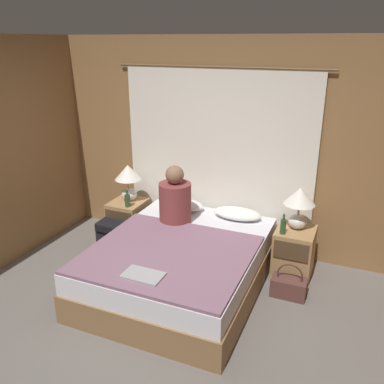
{
  "coord_description": "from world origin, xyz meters",
  "views": [
    {
      "loc": [
        1.54,
        -2.39,
        2.44
      ],
      "look_at": [
        0.0,
        1.25,
        0.96
      ],
      "focal_mm": 38.0,
      "sensor_mm": 36.0,
      "label": 1
    }
  ],
  "objects_px": {
    "nightstand_left": "(129,221)",
    "pillow_left": "(182,204)",
    "handbag_on_floor": "(289,286)",
    "beer_bottle_on_left_stand": "(127,200)",
    "lamp_left": "(128,177)",
    "laptop_on_bed": "(143,275)",
    "bed": "(181,265)",
    "lamp_right": "(299,202)",
    "person_left_in_bed": "(175,199)",
    "backpack_on_floor": "(113,237)",
    "nightstand_right": "(294,252)",
    "beer_bottle_on_right_stand": "(283,226)",
    "pillow_right": "(237,213)"
  },
  "relations": [
    {
      "from": "handbag_on_floor",
      "to": "backpack_on_floor",
      "type": "bearing_deg",
      "value": 179.55
    },
    {
      "from": "beer_bottle_on_right_stand",
      "to": "backpack_on_floor",
      "type": "height_order",
      "value": "beer_bottle_on_right_stand"
    },
    {
      "from": "nightstand_left",
      "to": "handbag_on_floor",
      "type": "distance_m",
      "value": 2.17
    },
    {
      "from": "beer_bottle_on_right_stand",
      "to": "pillow_left",
      "type": "bearing_deg",
      "value": 168.22
    },
    {
      "from": "pillow_right",
      "to": "laptop_on_bed",
      "type": "distance_m",
      "value": 1.58
    },
    {
      "from": "lamp_left",
      "to": "beer_bottle_on_right_stand",
      "type": "xyz_separation_m",
      "value": [
        1.96,
        -0.19,
        -0.22
      ]
    },
    {
      "from": "backpack_on_floor",
      "to": "bed",
      "type": "bearing_deg",
      "value": -15.43
    },
    {
      "from": "laptop_on_bed",
      "to": "person_left_in_bed",
      "type": "bearing_deg",
      "value": 101.88
    },
    {
      "from": "lamp_left",
      "to": "handbag_on_floor",
      "type": "relative_size",
      "value": 1.27
    },
    {
      "from": "beer_bottle_on_left_stand",
      "to": "nightstand_right",
      "type": "bearing_deg",
      "value": 3.93
    },
    {
      "from": "nightstand_right",
      "to": "lamp_left",
      "type": "height_order",
      "value": "lamp_left"
    },
    {
      "from": "bed",
      "to": "pillow_right",
      "type": "bearing_deg",
      "value": 66.63
    },
    {
      "from": "handbag_on_floor",
      "to": "bed",
      "type": "bearing_deg",
      "value": -166.36
    },
    {
      "from": "bed",
      "to": "lamp_right",
      "type": "bearing_deg",
      "value": 35.23
    },
    {
      "from": "laptop_on_bed",
      "to": "handbag_on_floor",
      "type": "xyz_separation_m",
      "value": [
        1.1,
        0.99,
        -0.44
      ]
    },
    {
      "from": "laptop_on_bed",
      "to": "lamp_left",
      "type": "bearing_deg",
      "value": 124.86
    },
    {
      "from": "nightstand_right",
      "to": "lamp_left",
      "type": "bearing_deg",
      "value": 178.53
    },
    {
      "from": "nightstand_left",
      "to": "laptop_on_bed",
      "type": "height_order",
      "value": "laptop_on_bed"
    },
    {
      "from": "beer_bottle_on_left_stand",
      "to": "laptop_on_bed",
      "type": "distance_m",
      "value": 1.58
    },
    {
      "from": "bed",
      "to": "beer_bottle_on_right_stand",
      "type": "relative_size",
      "value": 9.1
    },
    {
      "from": "pillow_left",
      "to": "lamp_left",
      "type": "bearing_deg",
      "value": -173.76
    },
    {
      "from": "bed",
      "to": "handbag_on_floor",
      "type": "bearing_deg",
      "value": 13.64
    },
    {
      "from": "nightstand_right",
      "to": "laptop_on_bed",
      "type": "distance_m",
      "value": 1.79
    },
    {
      "from": "person_left_in_bed",
      "to": "laptop_on_bed",
      "type": "bearing_deg",
      "value": -78.12
    },
    {
      "from": "pillow_right",
      "to": "person_left_in_bed",
      "type": "xyz_separation_m",
      "value": [
        -0.62,
        -0.36,
        0.21
      ]
    },
    {
      "from": "lamp_left",
      "to": "pillow_left",
      "type": "xyz_separation_m",
      "value": [
        0.69,
        0.08,
        -0.28
      ]
    },
    {
      "from": "nightstand_left",
      "to": "pillow_left",
      "type": "height_order",
      "value": "pillow_left"
    },
    {
      "from": "pillow_right",
      "to": "handbag_on_floor",
      "type": "xyz_separation_m",
      "value": [
        0.73,
        -0.55,
        -0.46
      ]
    },
    {
      "from": "lamp_right",
      "to": "pillow_right",
      "type": "height_order",
      "value": "lamp_right"
    },
    {
      "from": "bed",
      "to": "beer_bottle_on_right_stand",
      "type": "distance_m",
      "value": 1.14
    },
    {
      "from": "lamp_right",
      "to": "beer_bottle_on_right_stand",
      "type": "bearing_deg",
      "value": -121.42
    },
    {
      "from": "lamp_left",
      "to": "person_left_in_bed",
      "type": "height_order",
      "value": "person_left_in_bed"
    },
    {
      "from": "lamp_left",
      "to": "beer_bottle_on_left_stand",
      "type": "height_order",
      "value": "lamp_left"
    },
    {
      "from": "lamp_right",
      "to": "beer_bottle_on_left_stand",
      "type": "xyz_separation_m",
      "value": [
        -1.99,
        -0.19,
        -0.22
      ]
    },
    {
      "from": "nightstand_left",
      "to": "lamp_left",
      "type": "relative_size",
      "value": 1.17
    },
    {
      "from": "beer_bottle_on_right_stand",
      "to": "backpack_on_floor",
      "type": "xyz_separation_m",
      "value": [
        -1.93,
        -0.27,
        -0.39
      ]
    },
    {
      "from": "lamp_right",
      "to": "laptop_on_bed",
      "type": "bearing_deg",
      "value": -125.9
    },
    {
      "from": "bed",
      "to": "lamp_right",
      "type": "xyz_separation_m",
      "value": [
        1.04,
        0.73,
        0.6
      ]
    },
    {
      "from": "pillow_left",
      "to": "beer_bottle_on_left_stand",
      "type": "bearing_deg",
      "value": -156.16
    },
    {
      "from": "lamp_left",
      "to": "pillow_left",
      "type": "relative_size",
      "value": 0.84
    },
    {
      "from": "person_left_in_bed",
      "to": "backpack_on_floor",
      "type": "distance_m",
      "value": 0.93
    },
    {
      "from": "person_left_in_bed",
      "to": "handbag_on_floor",
      "type": "xyz_separation_m",
      "value": [
        1.35,
        -0.19,
        -0.67
      ]
    },
    {
      "from": "lamp_right",
      "to": "beer_bottle_on_left_stand",
      "type": "bearing_deg",
      "value": -174.54
    },
    {
      "from": "pillow_left",
      "to": "beer_bottle_on_left_stand",
      "type": "relative_size",
      "value": 2.59
    },
    {
      "from": "lamp_right",
      "to": "pillow_left",
      "type": "relative_size",
      "value": 0.84
    },
    {
      "from": "lamp_left",
      "to": "backpack_on_floor",
      "type": "relative_size",
      "value": 1.07
    },
    {
      "from": "bed",
      "to": "handbag_on_floor",
      "type": "xyz_separation_m",
      "value": [
        1.08,
        0.26,
        -0.14
      ]
    },
    {
      "from": "bed",
      "to": "nightstand_left",
      "type": "xyz_separation_m",
      "value": [
        -1.04,
        0.68,
        0.02
      ]
    },
    {
      "from": "nightstand_right",
      "to": "person_left_in_bed",
      "type": "relative_size",
      "value": 0.82
    },
    {
      "from": "bed",
      "to": "nightstand_left",
      "type": "height_order",
      "value": "nightstand_left"
    }
  ]
}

